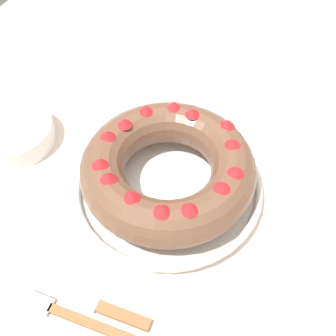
{
  "coord_description": "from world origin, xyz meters",
  "views": [
    {
      "loc": [
        -0.39,
        -0.15,
        1.3
      ],
      "look_at": [
        -0.02,
        -0.01,
        0.81
      ],
      "focal_mm": 42.0,
      "sensor_mm": 36.0,
      "label": 1
    }
  ],
  "objects_px": {
    "bundt_cake": "(168,168)",
    "side_bowl": "(12,134)",
    "serving_dish": "(168,186)",
    "fork": "(69,315)",
    "cake_knife": "(99,307)",
    "napkin": "(231,101)"
  },
  "relations": [
    {
      "from": "bundt_cake",
      "to": "side_bowl",
      "type": "bearing_deg",
      "value": 88.28
    },
    {
      "from": "serving_dish",
      "to": "bundt_cake",
      "type": "distance_m",
      "value": 0.05
    },
    {
      "from": "serving_dish",
      "to": "side_bowl",
      "type": "bearing_deg",
      "value": 88.28
    },
    {
      "from": "fork",
      "to": "side_bowl",
      "type": "distance_m",
      "value": 0.37
    },
    {
      "from": "serving_dish",
      "to": "cake_knife",
      "type": "relative_size",
      "value": 1.8
    },
    {
      "from": "bundt_cake",
      "to": "fork",
      "type": "bearing_deg",
      "value": 167.71
    },
    {
      "from": "serving_dish",
      "to": "side_bowl",
      "type": "relative_size",
      "value": 2.02
    },
    {
      "from": "fork",
      "to": "side_bowl",
      "type": "height_order",
      "value": "side_bowl"
    },
    {
      "from": "side_bowl",
      "to": "napkin",
      "type": "distance_m",
      "value": 0.44
    },
    {
      "from": "cake_knife",
      "to": "side_bowl",
      "type": "relative_size",
      "value": 1.12
    },
    {
      "from": "cake_knife",
      "to": "napkin",
      "type": "relative_size",
      "value": 1.18
    },
    {
      "from": "cake_knife",
      "to": "napkin",
      "type": "distance_m",
      "value": 0.49
    },
    {
      "from": "side_bowl",
      "to": "serving_dish",
      "type": "bearing_deg",
      "value": -91.72
    },
    {
      "from": "napkin",
      "to": "fork",
      "type": "bearing_deg",
      "value": 169.13
    },
    {
      "from": "napkin",
      "to": "bundt_cake",
      "type": "bearing_deg",
      "value": 170.48
    },
    {
      "from": "serving_dish",
      "to": "cake_knife",
      "type": "height_order",
      "value": "serving_dish"
    },
    {
      "from": "fork",
      "to": "napkin",
      "type": "height_order",
      "value": "fork"
    },
    {
      "from": "bundt_cake",
      "to": "cake_knife",
      "type": "distance_m",
      "value": 0.23
    },
    {
      "from": "cake_knife",
      "to": "side_bowl",
      "type": "distance_m",
      "value": 0.37
    },
    {
      "from": "bundt_cake",
      "to": "side_bowl",
      "type": "height_order",
      "value": "bundt_cake"
    },
    {
      "from": "fork",
      "to": "side_bowl",
      "type": "xyz_separation_m",
      "value": [
        0.26,
        0.26,
        0.02
      ]
    },
    {
      "from": "serving_dish",
      "to": "bundt_cake",
      "type": "relative_size",
      "value": 1.12
    }
  ]
}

